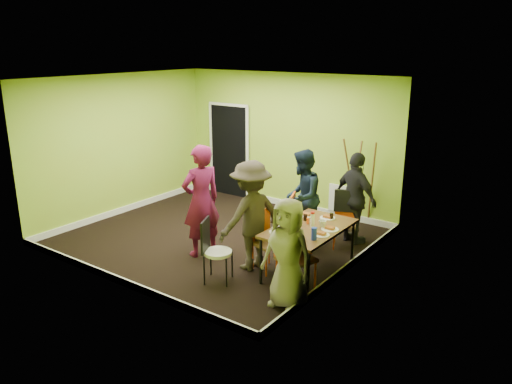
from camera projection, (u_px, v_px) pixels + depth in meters
ground at (218, 237)px, 8.97m from camera, size 5.00×5.00×0.00m
room_walls at (218, 184)px, 8.74m from camera, size 5.04×4.54×2.82m
dining_table at (309, 231)px, 7.36m from camera, size 0.90×1.50×0.75m
chair_left_far at (299, 219)px, 8.33m from camera, size 0.51×0.51×0.96m
chair_left_near at (265, 237)px, 7.60m from camera, size 0.48×0.47×0.93m
chair_back_end at (345, 207)px, 8.51m from camera, size 0.54×0.57×0.95m
chair_front_end at (291, 253)px, 6.78m from camera, size 0.57×0.57×1.08m
chair_bentwood at (213, 247)px, 7.20m from camera, size 0.49×0.48×0.94m
easel at (359, 184)px, 9.32m from camera, size 0.67×0.63×1.67m
plate_near_left at (306, 215)px, 7.83m from camera, size 0.24×0.24×0.01m
plate_near_right at (277, 232)px, 7.15m from camera, size 0.23×0.23×0.01m
plate_far_back at (328, 218)px, 7.72m from camera, size 0.24×0.24×0.01m
plate_far_front at (285, 237)px, 6.94m from camera, size 0.26×0.26×0.01m
plate_wall_back at (330, 229)px, 7.25m from camera, size 0.26×0.26×0.01m
plate_wall_front at (321, 235)px, 7.04m from camera, size 0.25×0.25×0.01m
thermos at (312, 221)px, 7.29m from camera, size 0.06×0.06×0.22m
blue_bottle at (314, 234)px, 6.85m from camera, size 0.08×0.08×0.18m
orange_bottle at (308, 221)px, 7.47m from camera, size 0.04×0.04×0.09m
glass_mid at (305, 217)px, 7.62m from camera, size 0.06×0.06×0.09m
glass_back at (332, 216)px, 7.66m from camera, size 0.06×0.06×0.10m
glass_front at (302, 238)px, 6.82m from camera, size 0.06×0.06×0.10m
cup_a at (293, 226)px, 7.23m from camera, size 0.13×0.13×0.10m
cup_b at (322, 224)px, 7.33m from camera, size 0.11×0.11×0.10m
person_standing at (201, 201)px, 8.01m from camera, size 0.64×0.78×1.84m
person_left_far at (302, 197)px, 8.58m from camera, size 0.84×0.95×1.64m
person_left_near at (251, 216)px, 7.54m from camera, size 0.91×1.23×1.70m
person_back_end at (355, 198)px, 8.54m from camera, size 1.02×0.71×1.60m
person_front_end at (288, 254)px, 6.44m from camera, size 0.75×0.50×1.49m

